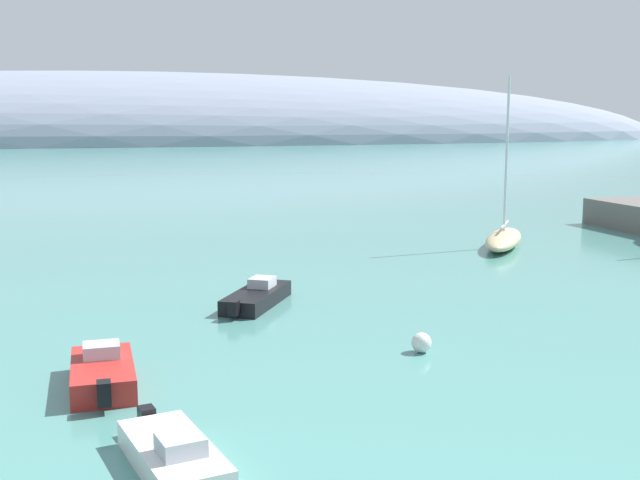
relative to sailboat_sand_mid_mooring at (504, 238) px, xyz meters
name	(u,v)px	position (x,y,z in m)	size (l,w,h in m)	color
distant_ridge	(138,142)	(-8.02, 207.04, -0.57)	(367.69, 85.26, 42.13)	gray
sailboat_sand_mid_mooring	(504,238)	(0.00, 0.00, 0.00)	(5.99, 7.28, 9.99)	#C6B284
motorboat_black_foreground	(257,297)	(-17.01, -10.14, -0.21)	(3.71, 4.78, 1.02)	black
motorboat_red_alongside_breakwater	(103,373)	(-23.30, -18.72, -0.16)	(1.74, 4.27, 1.12)	red
motorboat_white_outer	(173,455)	(-21.93, -24.74, -0.23)	(2.25, 4.38, 0.99)	white
mooring_buoy_white	(421,343)	(-13.19, -18.18, -0.24)	(0.66, 0.66, 0.66)	silver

